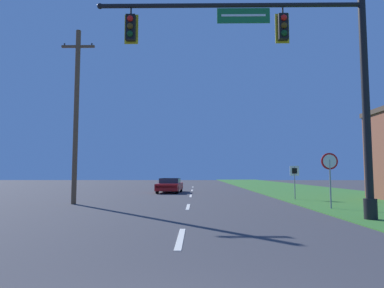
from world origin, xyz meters
TOP-DOWN VIEW (x-y plane):
  - grass_verge_right at (10.50, 30.00)m, footprint 10.00×110.00m
  - road_center_line at (0.00, 22.00)m, footprint 0.16×34.80m
  - signal_mast at (4.11, 9.32)m, footprint 9.85×0.47m
  - car_ahead at (-1.83, 26.36)m, footprint 2.05×4.73m
  - stop_sign at (6.48, 13.00)m, footprint 0.76×0.07m
  - route_sign_post at (6.44, 18.49)m, footprint 0.55×0.06m
  - utility_pole_near at (-6.07, 15.44)m, footprint 1.80×0.26m

SIDE VIEW (x-z plane):
  - road_center_line at x=0.00m, z-range 0.00..0.01m
  - grass_verge_right at x=10.50m, z-range 0.00..0.04m
  - car_ahead at x=-1.83m, z-range 0.01..1.20m
  - route_sign_post at x=6.44m, z-range 0.51..2.54m
  - stop_sign at x=6.48m, z-range 0.61..3.12m
  - utility_pole_near at x=-6.07m, z-range 0.16..9.60m
  - signal_mast at x=4.11m, z-range 0.96..9.52m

